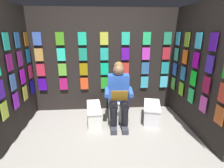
# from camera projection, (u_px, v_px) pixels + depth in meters

# --- Properties ---
(display_wall_back) EXTENTS (3.18, 0.14, 2.20)m
(display_wall_back) POSITION_uv_depth(u_px,v_px,m) (104.00, 61.00, 3.84)
(display_wall_back) COLOR black
(display_wall_back) RESTS_ON ground
(display_wall_left) EXTENTS (0.14, 1.89, 2.20)m
(display_wall_left) POSITION_uv_depth(u_px,v_px,m) (199.00, 70.00, 3.01)
(display_wall_left) COLOR black
(display_wall_left) RESTS_ON ground
(display_wall_right) EXTENTS (0.14, 1.89, 2.20)m
(display_wall_right) POSITION_uv_depth(u_px,v_px,m) (6.00, 73.00, 2.77)
(display_wall_right) COLOR black
(display_wall_right) RESTS_ON ground
(toilet) EXTENTS (0.41, 0.56, 0.77)m
(toilet) POSITION_uv_depth(u_px,v_px,m) (118.00, 103.00, 3.60)
(toilet) COLOR white
(toilet) RESTS_ON ground
(person_reading) EXTENTS (0.54, 0.70, 1.19)m
(person_reading) POSITION_uv_depth(u_px,v_px,m) (119.00, 94.00, 3.31)
(person_reading) COLOR blue
(person_reading) RESTS_ON ground
(comic_longbox_near) EXTENTS (0.31, 0.72, 0.33)m
(comic_longbox_near) POSITION_uv_depth(u_px,v_px,m) (94.00, 114.00, 3.46)
(comic_longbox_near) COLOR white
(comic_longbox_near) RESTS_ON ground
(comic_longbox_far) EXTENTS (0.47, 0.71, 0.34)m
(comic_longbox_far) POSITION_uv_depth(u_px,v_px,m) (152.00, 112.00, 3.54)
(comic_longbox_far) COLOR silver
(comic_longbox_far) RESTS_ON ground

